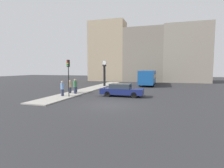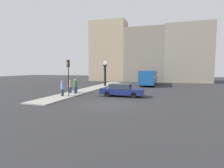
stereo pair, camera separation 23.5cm
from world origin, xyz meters
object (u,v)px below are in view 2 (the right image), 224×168
Objects in this scene: pedestrian_green_hoodie at (75,86)px; pedestrian_tan_coat at (70,87)px; sedan_car at (121,90)px; pedestrian_grey_jacket at (76,86)px; traffic_light_near at (68,70)px; street_clock at (105,74)px; pedestrian_blue_stripe at (62,88)px; bus_distant at (149,77)px.

pedestrian_green_hoodie is 1.11× the size of pedestrian_tan_coat.
sedan_car is at bearing 0.86° from pedestrian_green_hoodie.
pedestrian_grey_jacket is 1.03× the size of pedestrian_tan_coat.
pedestrian_grey_jacket is at bearing 105.66° from traffic_light_near.
pedestrian_green_hoodie is (-0.46, 2.24, -1.95)m from traffic_light_near.
pedestrian_tan_coat is (-1.18, -9.69, -1.31)m from street_clock.
street_clock is 10.09m from pedestrian_green_hoodie.
pedestrian_green_hoodie is at bearing 101.54° from traffic_light_near.
pedestrian_green_hoodie is 0.93m from pedestrian_tan_coat.
pedestrian_blue_stripe is at bearing -160.54° from sedan_car.
pedestrian_grey_jacket is at bearing 91.01° from pedestrian_blue_stripe.
street_clock reaches higher than traffic_light_near.
pedestrian_green_hoodie is 1.05× the size of pedestrian_blue_stripe.
pedestrian_blue_stripe is (-6.21, -2.19, 0.23)m from sedan_car.
pedestrian_tan_coat is (-0.87, 0.32, -0.08)m from pedestrian_green_hoodie.
pedestrian_blue_stripe is (-0.74, -12.12, -1.26)m from street_clock.
pedestrian_blue_stripe is at bearing -101.41° from pedestrian_green_hoodie.
traffic_light_near is at bearing -62.64° from pedestrian_tan_coat.
traffic_light_near is 2.35× the size of pedestrian_blue_stripe.
bus_distant is 16.79m from pedestrian_tan_coat.
street_clock reaches higher than bus_distant.
pedestrian_tan_coat reaches higher than sedan_car.
bus_distant is 2.42× the size of traffic_light_near.
pedestrian_tan_coat is (-0.39, -0.79, -0.03)m from pedestrian_grey_jacket.
pedestrian_blue_stripe reaches higher than sedan_car.
bus_distant is 2.14× the size of street_clock.
sedan_car is 5.79m from pedestrian_green_hoodie.
sedan_car is 6.59m from pedestrian_blue_stripe.
pedestrian_tan_coat is at bearing -96.96° from street_clock.
traffic_light_near reaches higher than sedan_car.
sedan_car is at bearing -2.01° from pedestrian_tan_coat.
street_clock is at bearing 90.67° from traffic_light_near.
pedestrian_grey_jacket reaches higher than pedestrian_tan_coat.
street_clock is 9.85m from pedestrian_tan_coat.
traffic_light_near is 3.01m from pedestrian_green_hoodie.
sedan_car is 2.97× the size of pedestrian_tan_coat.
street_clock reaches higher than pedestrian_blue_stripe.
traffic_light_near is 12.27m from street_clock.
sedan_car is at bearing 23.62° from traffic_light_near.
sedan_car is at bearing -9.27° from pedestrian_grey_jacket.
pedestrian_tan_coat is at bearing 177.99° from sedan_car.
bus_distant is at bearing 83.81° from sedan_car.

